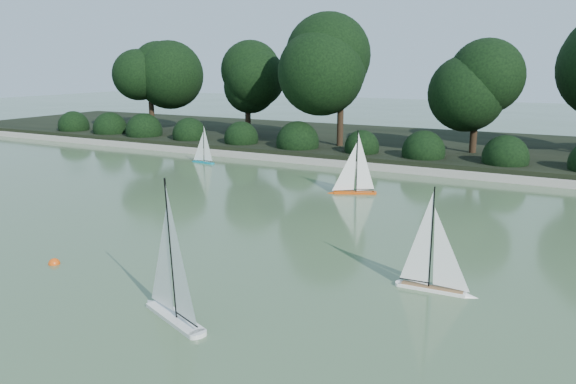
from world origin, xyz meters
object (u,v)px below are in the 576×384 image
Objects in this scene: sailboat_white_a at (170,294)px; sailboat_orange at (351,183)px; sailboat_white_b at (439,275)px; sailboat_teal at (201,156)px; race_buoy at (54,264)px.

sailboat_white_a is 6.88m from sailboat_orange.
sailboat_white_b is at bearing 40.81° from sailboat_white_a.
sailboat_orange is 5.63m from sailboat_teal.
sailboat_orange is (-3.08, 4.66, 0.02)m from sailboat_white_b.
sailboat_orange is at bearing -17.37° from sailboat_teal.
race_buoy is (3.26, -7.96, -0.19)m from sailboat_teal.
sailboat_white_a is at bearing -12.34° from race_buoy.
sailboat_white_b is (2.55, 2.20, -0.05)m from sailboat_white_a.
sailboat_white_a is 10.38m from sailboat_teal.
sailboat_white_b is at bearing -36.86° from sailboat_teal.
sailboat_white_b is 10.56m from sailboat_teal.
sailboat_orange is at bearing 94.41° from sailboat_white_a.
sailboat_teal is at bearing 143.14° from sailboat_white_b.
sailboat_teal is 7.24× the size of race_buoy.
sailboat_white_b reaches higher than race_buoy.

